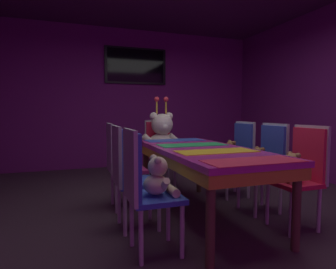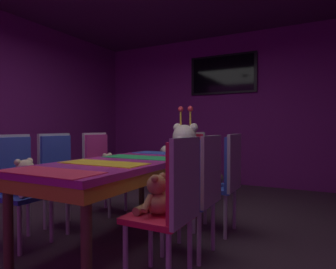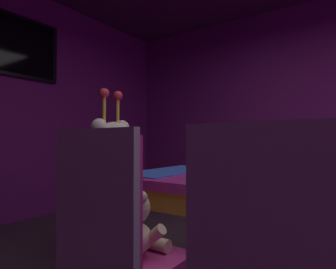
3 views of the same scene
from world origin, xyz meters
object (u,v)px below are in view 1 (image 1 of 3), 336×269
chair_right_0 (304,166)px  king_teddy_bear (162,137)px  chair_left_1 (125,167)px  chair_left_2 (117,157)px  teddy_right_1 (258,161)px  throne_chair (159,145)px  teddy_right_0 (292,169)px  teddy_left_2 (129,158)px  chair_right_2 (240,151)px  chair_left_0 (140,179)px  teddy_right_2 (230,153)px  wall_tv (136,66)px  chair_right_1 (269,158)px  banquet_table (203,156)px  teddy_left_0 (158,178)px

chair_right_0 → king_teddy_bear: 2.08m
chair_left_1 → chair_left_2: 0.61m
teddy_right_1 → throne_chair: size_ratio=0.29×
chair_left_2 → teddy_right_0: chair_left_2 is taller
chair_left_1 → teddy_left_2: (0.16, 0.61, -0.02)m
chair_right_2 → teddy_right_0: bearing=81.8°
chair_left_1 → chair_left_0: bearing=-88.0°
chair_left_0 → chair_left_2: size_ratio=1.00×
teddy_right_1 → teddy_right_2: teddy_right_2 is taller
chair_left_0 → chair_right_2: same height
king_teddy_bear → chair_left_2: bearing=-45.6°
king_teddy_bear → wall_tv: wall_tv is taller
teddy_left_2 → chair_right_0: chair_right_0 is taller
teddy_left_2 → chair_right_1: bearing=-22.8°
teddy_left_2 → teddy_right_2: teddy_right_2 is taller
chair_left_2 → banquet_table: bearing=-36.3°
teddy_right_2 → king_teddy_bear: bearing=-49.2°
teddy_right_0 → chair_right_2: 1.13m
teddy_right_1 → chair_left_0: bearing=19.6°
chair_right_1 → chair_right_2: 0.61m
teddy_left_0 → chair_left_0: bearing=180.0°
chair_left_2 → chair_right_1: bearing=-21.0°
teddy_left_0 → teddy_right_1: teddy_left_0 is taller
chair_left_2 → chair_right_0: 1.96m
throne_chair → king_teddy_bear: 0.22m
chair_right_0 → chair_right_2: same height
banquet_table → throne_chair: size_ratio=2.05×
banquet_table → teddy_right_1: bearing=-2.4°
chair_left_0 → chair_left_1: 0.53m
chair_left_1 → teddy_right_0: 1.57m
chair_left_1 → teddy_right_1: 1.49m
teddy_left_2 → chair_right_0: (1.47, -1.12, 0.02)m
wall_tv → teddy_left_0: bearing=-100.2°
teddy_left_0 → chair_right_1: size_ratio=0.34×
teddy_left_0 → king_teddy_bear: king_teddy_bear is taller
chair_left_0 → chair_left_2: 1.14m
chair_left_1 → teddy_right_2: chair_left_1 is taller
king_teddy_bear → banquet_table: bearing=-0.0°
king_teddy_bear → throne_chair: bearing=180.0°
chair_left_1 → chair_right_0: (1.63, -0.51, 0.00)m
chair_left_2 → teddy_right_0: (1.47, -1.12, -0.02)m
teddy_right_0 → teddy_right_2: (0.02, 1.12, 0.00)m
teddy_left_2 → teddy_right_2: size_ratio=0.98×
banquet_table → throne_chair: 1.54m
teddy_left_0 → throne_chair: throne_chair is taller
teddy_left_0 → chair_right_2: 1.87m
chair_right_1 → throne_chair: (-0.81, 1.57, 0.00)m
chair_left_0 → chair_right_0: (1.62, 0.02, 0.00)m
throne_chair → chair_right_2: bearing=40.7°
teddy_right_0 → chair_right_2: bearing=-98.2°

